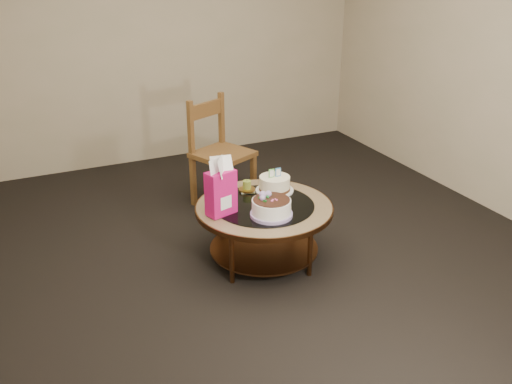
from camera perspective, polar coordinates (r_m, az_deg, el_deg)
name	(u,v)px	position (r m, az deg, el deg)	size (l,w,h in m)	color
ground	(264,259)	(4.40, 0.78, -6.68)	(5.00, 5.00, 0.00)	black
room_walls	(265,56)	(3.85, 0.91, 13.46)	(4.52, 5.02, 2.61)	tan
coffee_table	(264,214)	(4.22, 0.81, -2.26)	(1.02, 1.02, 0.46)	#593219
decorated_cake	(271,208)	(4.00, 1.52, -1.64)	(0.30, 0.30, 0.18)	#A189C1
cream_cake	(275,184)	(4.40, 1.87, 0.79)	(0.29, 0.29, 0.19)	white
gift_bag	(221,187)	(3.98, -3.55, 0.52)	(0.23, 0.19, 0.42)	#D81484
pillar_candle	(247,187)	(4.40, -0.91, 0.46)	(0.13, 0.13, 0.10)	#EED362
dining_chair	(219,152)	(5.14, -3.69, 4.01)	(0.60, 0.60, 0.98)	brown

